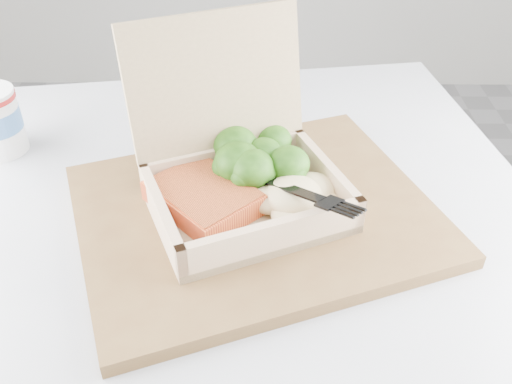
{
  "coord_description": "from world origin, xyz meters",
  "views": [
    {
      "loc": [
        0.61,
        -0.26,
        1.13
      ],
      "look_at": [
        0.6,
        0.22,
        0.76
      ],
      "focal_mm": 40.0,
      "sensor_mm": 36.0,
      "label": 1
    }
  ],
  "objects": [
    {
      "name": "cafe_table",
      "position": [
        0.56,
        0.22,
        0.53
      ],
      "size": [
        0.87,
        0.87,
        0.72
      ],
      "rotation": [
        0.0,
        0.0,
        0.15
      ],
      "color": "black",
      "rests_on": "floor"
    },
    {
      "name": "takeout_container",
      "position": [
        0.58,
        0.25,
        0.78
      ],
      "size": [
        0.26,
        0.25,
        0.19
      ],
      "rotation": [
        0.0,
        0.0,
        0.4
      ],
      "color": "#9E865E",
      "rests_on": "serving_tray"
    },
    {
      "name": "serving_tray",
      "position": [
        0.6,
        0.23,
        0.72
      ],
      "size": [
        0.47,
        0.42,
        0.02
      ],
      "primitive_type": "cube",
      "rotation": [
        0.0,
        0.0,
        0.36
      ],
      "color": "brown",
      "rests_on": "cafe_table"
    },
    {
      "name": "mashed_potatoes",
      "position": [
        0.64,
        0.22,
        0.76
      ],
      "size": [
        0.1,
        0.09,
        0.03
      ],
      "primitive_type": "ellipsoid",
      "color": "beige",
      "rests_on": "takeout_container"
    },
    {
      "name": "salmon_fillet",
      "position": [
        0.55,
        0.22,
        0.75
      ],
      "size": [
        0.14,
        0.14,
        0.02
      ],
      "primitive_type": "cube",
      "rotation": [
        0.0,
        0.0,
        0.76
      ],
      "color": "orange",
      "rests_on": "takeout_container"
    },
    {
      "name": "receipt",
      "position": [
        0.6,
        0.44,
        0.72
      ],
      "size": [
        0.1,
        0.16,
        0.0
      ],
      "primitive_type": "cube",
      "rotation": [
        0.0,
        0.0,
        -0.14
      ],
      "color": "white",
      "rests_on": "cafe_table"
    },
    {
      "name": "broccoli_pile",
      "position": [
        0.61,
        0.28,
        0.76
      ],
      "size": [
        0.12,
        0.12,
        0.04
      ],
      "primitive_type": null,
      "color": "#397A1B",
      "rests_on": "takeout_container"
    },
    {
      "name": "plastic_fork",
      "position": [
        0.62,
        0.23,
        0.77
      ],
      "size": [
        0.13,
        0.14,
        0.03
      ],
      "rotation": [
        0.0,
        0.0,
        3.86
      ],
      "color": "black",
      "rests_on": "mashed_potatoes"
    }
  ]
}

